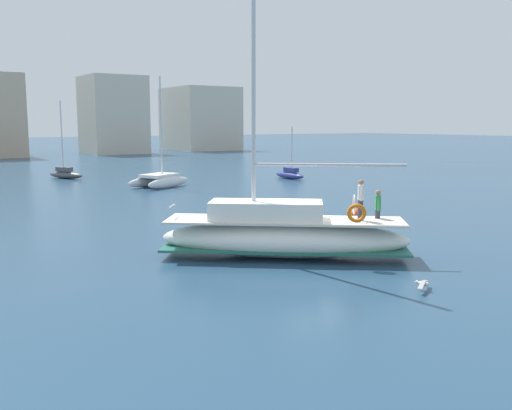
% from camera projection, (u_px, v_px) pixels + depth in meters
% --- Properties ---
extents(ground_plane, '(400.00, 400.00, 0.00)m').
position_uv_depth(ground_plane, '(308.00, 254.00, 22.64)').
color(ground_plane, navy).
extents(main_sailboat, '(9.00, 7.86, 12.62)m').
position_uv_depth(main_sailboat, '(283.00, 234.00, 22.00)').
color(main_sailboat, white).
rests_on(main_sailboat, ground).
extents(moored_sloop_near, '(2.80, 4.06, 7.20)m').
position_uv_depth(moored_sloop_near, '(66.00, 173.00, 53.22)').
color(moored_sloop_near, '#4C4C51').
rests_on(moored_sloop_near, ground).
extents(moored_sloop_far, '(1.03, 3.98, 4.82)m').
position_uv_depth(moored_sloop_far, '(290.00, 174.00, 53.02)').
color(moored_sloop_far, navy).
rests_on(moored_sloop_far, ground).
extents(moored_cutter_left, '(5.84, 4.73, 8.87)m').
position_uv_depth(moored_cutter_left, '(159.00, 179.00, 46.16)').
color(moored_cutter_left, white).
rests_on(moored_cutter_left, ground).
extents(seagull, '(1.01, 0.65, 0.17)m').
position_uv_depth(seagull, '(423.00, 283.00, 17.61)').
color(seagull, silver).
rests_on(seagull, ground).
extents(mooring_buoy, '(0.69, 0.69, 0.94)m').
position_uv_depth(mooring_buoy, '(357.00, 214.00, 31.13)').
color(mooring_buoy, '#EA4C19').
rests_on(mooring_buoy, ground).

